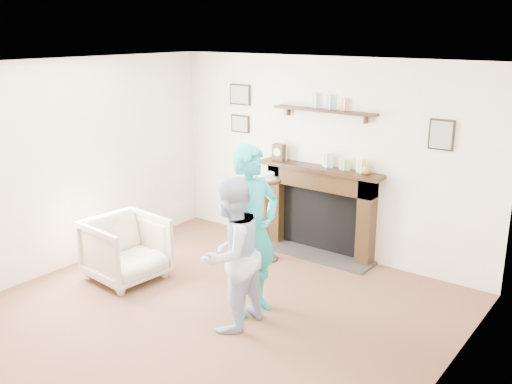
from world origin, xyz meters
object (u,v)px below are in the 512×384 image
Objects in this scene: woman at (252,310)px; man at (232,325)px; armchair at (128,279)px; pedestal_table at (266,203)px.

man is at bearing -161.60° from woman.
woman reaches higher than man.
man is at bearing -89.04° from armchair.
pedestal_table is (-0.68, 1.20, 0.74)m from woman.
armchair is 1.65m from woman.
woman reaches higher than armchair.
pedestal_table is (-0.72, 1.57, 0.74)m from man.
armchair is at bearing -123.31° from pedestal_table.
armchair is 0.46× the size of woman.
armchair is 0.68× the size of pedestal_table.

